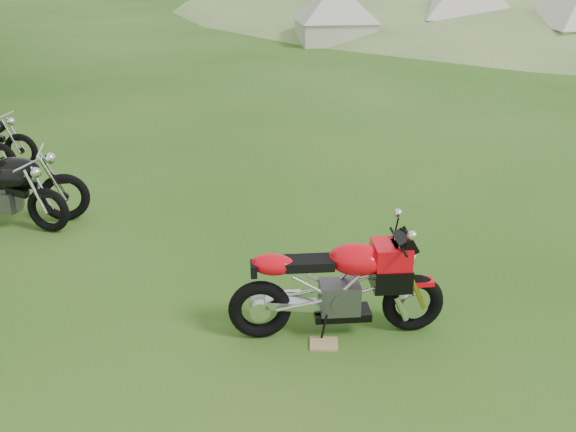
% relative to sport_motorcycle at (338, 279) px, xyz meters
% --- Properties ---
extents(ground, '(120.00, 120.00, 0.00)m').
position_rel_sport_motorcycle_xyz_m(ground, '(-0.87, 0.26, -0.62)').
color(ground, '#1C5011').
rests_on(ground, ground).
extents(sport_motorcycle, '(2.12, 0.94, 1.24)m').
position_rel_sport_motorcycle_xyz_m(sport_motorcycle, '(0.00, 0.00, 0.00)').
color(sport_motorcycle, red).
rests_on(sport_motorcycle, ground).
extents(plywood_board, '(0.30, 0.25, 0.02)m').
position_rel_sport_motorcycle_xyz_m(plywood_board, '(-0.11, -0.23, -0.61)').
color(plywood_board, tan).
rests_on(plywood_board, ground).
extents(vintage_moto_a, '(2.01, 0.72, 1.03)m').
position_rel_sport_motorcycle_xyz_m(vintage_moto_a, '(-4.74, 2.10, -0.10)').
color(vintage_moto_a, black).
rests_on(vintage_moto_a, ground).
extents(vintage_moto_c, '(2.22, 1.22, 1.15)m').
position_rel_sport_motorcycle_xyz_m(vintage_moto_c, '(-4.72, 2.14, -0.05)').
color(vintage_moto_c, black).
rests_on(vintage_moto_c, ground).
extents(tent_left, '(3.48, 3.48, 2.46)m').
position_rel_sport_motorcycle_xyz_m(tent_left, '(-1.30, 21.04, 0.61)').
color(tent_left, beige).
rests_on(tent_left, ground).
extents(tent_mid, '(3.44, 3.44, 2.89)m').
position_rel_sport_motorcycle_xyz_m(tent_mid, '(3.92, 21.96, 0.83)').
color(tent_mid, silver).
rests_on(tent_mid, ground).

